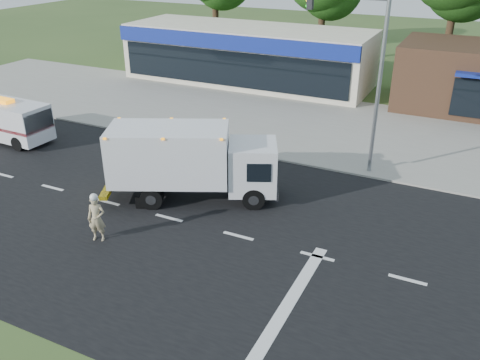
{
  "coord_description": "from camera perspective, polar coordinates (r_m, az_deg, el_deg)",
  "views": [
    {
      "loc": [
        6.95,
        -14.18,
        9.88
      ],
      "look_at": [
        -0.48,
        1.11,
        1.7
      ],
      "focal_mm": 38.0,
      "sensor_mm": 36.0,
      "label": 1
    }
  ],
  "objects": [
    {
      "name": "ems_box_truck",
      "position": [
        20.56,
        -5.82,
        2.41
      ],
      "size": [
        7.29,
        4.91,
        3.12
      ],
      "rotation": [
        0.0,
        0.0,
        0.43
      ],
      "color": "black",
      "rests_on": "ground"
    },
    {
      "name": "parking_apron",
      "position": [
        30.66,
        11.47,
        6.4
      ],
      "size": [
        60.0,
        9.0,
        0.02
      ],
      "primitive_type": "cube",
      "color": "gray",
      "rests_on": "ground"
    },
    {
      "name": "ground",
      "position": [
        18.63,
        -0.18,
        -6.34
      ],
      "size": [
        120.0,
        120.0,
        0.0
      ],
      "primitive_type": "plane",
      "color": "#385123",
      "rests_on": "ground"
    },
    {
      "name": "traffic_signal_pole",
      "position": [
        22.8,
        13.97,
        12.41
      ],
      "size": [
        3.51,
        0.25,
        8.0
      ],
      "color": "gray",
      "rests_on": "ground"
    },
    {
      "name": "road_asphalt",
      "position": [
        18.62,
        -0.18,
        -6.32
      ],
      "size": [
        60.0,
        14.0,
        0.02
      ],
      "primitive_type": "cube",
      "color": "black",
      "rests_on": "ground"
    },
    {
      "name": "ambulance_van",
      "position": [
        29.51,
        -24.56,
        6.16
      ],
      "size": [
        4.93,
        2.04,
        2.3
      ],
      "rotation": [
        0.0,
        0.0,
        -0.03
      ],
      "color": "silver",
      "rests_on": "ground"
    },
    {
      "name": "retail_strip_mall",
      "position": [
        38.47,
        0.84,
        13.9
      ],
      "size": [
        18.0,
        6.2,
        4.0
      ],
      "color": "beige",
      "rests_on": "ground"
    },
    {
      "name": "emergency_worker",
      "position": [
        18.67,
        -15.82,
        -4.08
      ],
      "size": [
        0.74,
        0.61,
        1.86
      ],
      "rotation": [
        0.0,
        0.0,
        0.36
      ],
      "color": "tan",
      "rests_on": "ground"
    },
    {
      "name": "sidewalk",
      "position": [
        25.41,
        7.98,
        2.7
      ],
      "size": [
        60.0,
        2.4,
        0.12
      ],
      "primitive_type": "cube",
      "color": "gray",
      "rests_on": "ground"
    },
    {
      "name": "lane_markings",
      "position": [
        17.12,
        1.92,
        -9.49
      ],
      "size": [
        55.2,
        7.0,
        0.01
      ],
      "color": "silver",
      "rests_on": "road_asphalt"
    }
  ]
}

